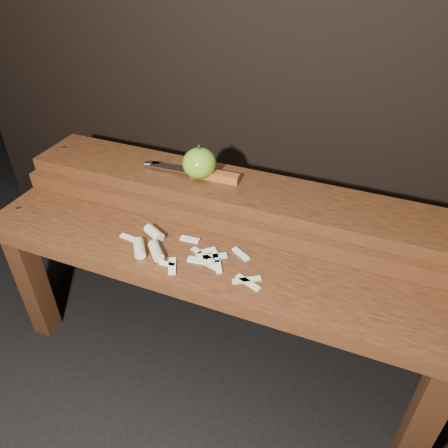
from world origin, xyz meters
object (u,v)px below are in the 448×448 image
at_px(apple, 199,163).
at_px(bench_rear_tier, 239,213).
at_px(bench_front_tier, 205,284).
at_px(knife, 206,174).

bearing_deg(apple, bench_rear_tier, -2.16).
bearing_deg(bench_rear_tier, apple, 177.84).
bearing_deg(bench_front_tier, apple, 116.34).
height_order(bench_rear_tier, knife, knife).
relative_size(bench_rear_tier, knife, 4.36).
bearing_deg(apple, bench_front_tier, -63.66).
distance_m(bench_front_tier, bench_rear_tier, 0.23).
xyz_separation_m(bench_front_tier, bench_rear_tier, (0.00, 0.23, 0.06)).
distance_m(bench_rear_tier, knife, 0.14).
xyz_separation_m(bench_front_tier, apple, (-0.11, 0.23, 0.19)).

